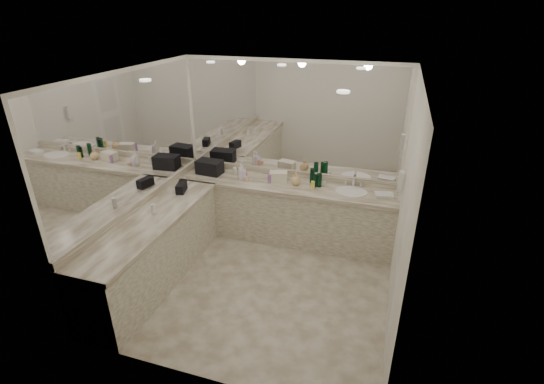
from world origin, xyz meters
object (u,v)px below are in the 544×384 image
(soap_bottle_a, at_px, (241,171))
(soap_bottle_c, at_px, (296,179))
(black_toiletry_bag, at_px, (210,167))
(sink, at_px, (351,192))
(wall_phone, at_px, (401,181))
(hand_towel, at_px, (384,195))
(cream_cosmetic_case, at_px, (278,177))
(soap_bottle_b, at_px, (243,172))

(soap_bottle_a, xyz_separation_m, soap_bottle_c, (0.83, 0.02, -0.03))
(black_toiletry_bag, xyz_separation_m, soap_bottle_c, (1.36, -0.02, -0.02))
(sink, height_order, wall_phone, wall_phone)
(sink, relative_size, wall_phone, 1.83)
(sink, relative_size, hand_towel, 1.83)
(wall_phone, xyz_separation_m, cream_cosmetic_case, (-1.68, 0.55, -0.38))
(wall_phone, distance_m, soap_bottle_a, 2.31)
(hand_towel, distance_m, soap_bottle_c, 1.24)
(hand_towel, bearing_deg, soap_bottle_b, -179.77)
(sink, distance_m, black_toiletry_bag, 2.17)
(hand_towel, relative_size, soap_bottle_a, 1.01)
(sink, height_order, black_toiletry_bag, black_toiletry_bag)
(sink, height_order, soap_bottle_a, soap_bottle_a)
(cream_cosmetic_case, bearing_deg, wall_phone, -32.49)
(sink, bearing_deg, hand_towel, -1.47)
(wall_phone, distance_m, soap_bottle_b, 2.28)
(soap_bottle_b, bearing_deg, sink, 0.70)
(soap_bottle_a, bearing_deg, wall_phone, -12.30)
(sink, bearing_deg, soap_bottle_a, -179.58)
(wall_phone, relative_size, hand_towel, 1.00)
(sink, height_order, hand_towel, hand_towel)
(black_toiletry_bag, height_order, soap_bottle_a, soap_bottle_a)
(black_toiletry_bag, distance_m, soap_bottle_a, 0.53)
(sink, xyz_separation_m, cream_cosmetic_case, (-1.07, 0.05, 0.08))
(sink, relative_size, soap_bottle_c, 2.39)
(black_toiletry_bag, bearing_deg, soap_bottle_b, -4.91)
(wall_phone, distance_m, hand_towel, 0.67)
(soap_bottle_b, relative_size, soap_bottle_c, 1.16)
(soap_bottle_b, bearing_deg, black_toiletry_bag, 175.09)
(cream_cosmetic_case, relative_size, soap_bottle_b, 1.18)
(black_toiletry_bag, bearing_deg, sink, -0.76)
(black_toiletry_bag, relative_size, cream_cosmetic_case, 1.50)
(soap_bottle_a, bearing_deg, soap_bottle_c, 1.52)
(sink, distance_m, soap_bottle_c, 0.81)
(sink, relative_size, soap_bottle_b, 2.05)
(soap_bottle_b, height_order, soap_bottle_c, soap_bottle_b)
(hand_towel, xyz_separation_m, soap_bottle_b, (-2.04, -0.01, 0.09))
(soap_bottle_a, bearing_deg, black_toiletry_bag, 175.61)
(hand_towel, distance_m, soap_bottle_a, 2.08)
(wall_phone, distance_m, soap_bottle_c, 1.54)
(hand_towel, bearing_deg, black_toiletry_bag, 179.12)
(cream_cosmetic_case, relative_size, soap_bottle_a, 1.06)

